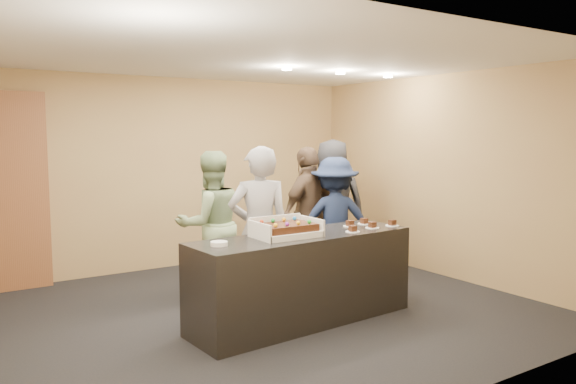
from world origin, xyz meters
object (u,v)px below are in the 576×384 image
object	(u,v)px
cake_box	(285,232)
person_navy_man	(335,221)
serving_counter	(303,278)
person_server_grey	(259,231)
person_sage_man	(211,224)
person_dark_suit	(332,205)
sheet_cake	(286,227)
plate_stack	(219,244)
person_brown_extra	(309,214)

from	to	relation	value
cake_box	person_navy_man	size ratio (longest dim) A/B	0.39
serving_counter	person_server_grey	world-z (taller)	person_server_grey
person_sage_man	cake_box	bearing A→B (deg)	101.84
person_sage_man	person_dark_suit	world-z (taller)	person_dark_suit
sheet_cake	plate_stack	world-z (taller)	sheet_cake
cake_box	sheet_cake	xyz separation A→B (m)	(-0.00, -0.02, 0.05)
cake_box	person_navy_man	distance (m)	1.65
cake_box	person_brown_extra	size ratio (longest dim) A/B	0.36
plate_stack	person_brown_extra	distance (m)	2.34
cake_box	person_dark_suit	xyz separation A→B (m)	(1.76, 1.52, -0.02)
plate_stack	person_server_grey	bearing A→B (deg)	34.82
person_brown_extra	person_sage_man	bearing A→B (deg)	-20.07
cake_box	plate_stack	world-z (taller)	cake_box
serving_counter	person_brown_extra	xyz separation A→B (m)	(0.98, 1.27, 0.42)
person_sage_man	person_brown_extra	xyz separation A→B (m)	(1.37, -0.06, 0.02)
person_navy_man	plate_stack	bearing A→B (deg)	54.39
person_brown_extra	sheet_cake	bearing A→B (deg)	29.75
cake_box	person_sage_man	bearing A→B (deg)	98.29
person_server_grey	person_brown_extra	distance (m)	1.47
person_sage_man	person_navy_man	world-z (taller)	person_sage_man
serving_counter	cake_box	world-z (taller)	cake_box
person_sage_man	person_navy_man	distance (m)	1.59
sheet_cake	person_dark_suit	world-z (taller)	person_dark_suit
cake_box	sheet_cake	bearing A→B (deg)	-90.86
plate_stack	person_server_grey	xyz separation A→B (m)	(0.71, 0.49, -0.03)
person_sage_man	person_dark_suit	size ratio (longest dim) A/B	0.93
person_server_grey	person_dark_suit	distance (m)	2.12
sheet_cake	person_brown_extra	world-z (taller)	person_brown_extra
plate_stack	person_brown_extra	bearing A→B (deg)	34.26
cake_box	person_brown_extra	bearing A→B (deg)	46.74
person_server_grey	person_navy_man	size ratio (longest dim) A/B	1.10
person_server_grey	person_navy_man	world-z (taller)	person_server_grey
person_sage_man	person_dark_suit	xyz separation A→B (m)	(1.95, 0.21, 0.06)
serving_counter	person_dark_suit	size ratio (longest dim) A/B	1.30
sheet_cake	plate_stack	bearing A→B (deg)	-176.77
plate_stack	person_dark_suit	bearing A→B (deg)	32.17
person_server_grey	person_brown_extra	xyz separation A→B (m)	(1.22, 0.82, -0.02)
person_navy_man	serving_counter	bearing A→B (deg)	68.74
person_server_grey	serving_counter	bearing A→B (deg)	137.94
person_navy_man	cake_box	bearing A→B (deg)	63.65
person_server_grey	person_brown_extra	bearing A→B (deg)	-126.89
plate_stack	person_sage_man	size ratio (longest dim) A/B	0.09
person_dark_suit	serving_counter	bearing A→B (deg)	84.30
serving_counter	person_sage_man	xyz separation A→B (m)	(-0.39, 1.33, 0.41)
sheet_cake	person_sage_man	distance (m)	1.35
plate_stack	person_brown_extra	size ratio (longest dim) A/B	0.09
cake_box	plate_stack	bearing A→B (deg)	-175.00
serving_counter	person_navy_man	xyz separation A→B (m)	(1.15, 0.96, 0.36)
plate_stack	person_dark_suit	xyz separation A→B (m)	(2.52, 1.58, -0.00)
person_sage_man	plate_stack	bearing A→B (deg)	71.25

